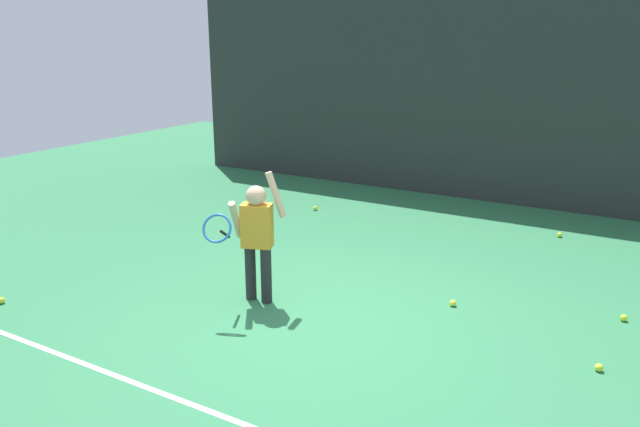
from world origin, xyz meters
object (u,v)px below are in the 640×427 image
at_px(tennis_player, 256,233).
at_px(tennis_ball_6, 315,208).
at_px(tennis_ball_2, 624,318).
at_px(tennis_ball_5, 599,367).
at_px(tennis_ball_8, 560,235).
at_px(tennis_ball_3, 1,300).
at_px(tennis_ball_7, 453,303).

relative_size(tennis_player, tennis_ball_6, 20.46).
bearing_deg(tennis_ball_2, tennis_ball_5, -94.28).
bearing_deg(tennis_ball_8, tennis_player, -121.67).
height_order(tennis_player, tennis_ball_3, tennis_player).
distance_m(tennis_ball_6, tennis_ball_7, 3.75).
height_order(tennis_player, tennis_ball_5, tennis_player).
height_order(tennis_ball_2, tennis_ball_8, same).
height_order(tennis_ball_3, tennis_ball_6, same).
xyz_separation_m(tennis_player, tennis_ball_6, (-1.20, 3.18, -0.69)).
relative_size(tennis_player, tennis_ball_7, 20.46).
relative_size(tennis_ball_3, tennis_ball_7, 1.00).
distance_m(tennis_ball_7, tennis_ball_8, 2.87).
bearing_deg(tennis_ball_3, tennis_ball_5, 16.83).
distance_m(tennis_ball_3, tennis_ball_5, 5.63).
height_order(tennis_ball_2, tennis_ball_3, same).
bearing_deg(tennis_ball_5, tennis_ball_2, 85.72).
xyz_separation_m(tennis_ball_3, tennis_ball_8, (4.48, 5.06, 0.00)).
xyz_separation_m(tennis_player, tennis_ball_5, (3.19, 0.27, -0.69)).
bearing_deg(tennis_ball_3, tennis_ball_6, 77.65).
height_order(tennis_ball_6, tennis_ball_8, same).
height_order(tennis_ball_5, tennis_ball_7, same).
bearing_deg(tennis_ball_7, tennis_player, -153.48).
distance_m(tennis_ball_5, tennis_ball_8, 3.55).
bearing_deg(tennis_ball_2, tennis_ball_3, -153.49).
xyz_separation_m(tennis_player, tennis_ball_3, (-2.20, -1.36, -0.69)).
xyz_separation_m(tennis_ball_2, tennis_ball_3, (-5.47, -2.73, 0.00)).
bearing_deg(tennis_ball_3, tennis_ball_8, 48.47).
relative_size(tennis_player, tennis_ball_2, 20.46).
relative_size(tennis_ball_2, tennis_ball_5, 1.00).
xyz_separation_m(tennis_ball_2, tennis_ball_6, (-4.48, 1.81, 0.00)).
height_order(tennis_ball_2, tennis_ball_6, same).
bearing_deg(tennis_ball_6, tennis_player, -69.28).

